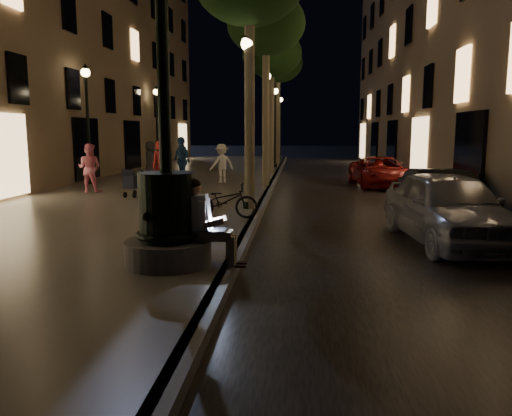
# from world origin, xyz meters

# --- Properties ---
(ground) EXTENTS (120.00, 120.00, 0.00)m
(ground) POSITION_xyz_m (0.00, 15.00, 0.00)
(ground) COLOR black
(ground) RESTS_ON ground
(cobble_lane) EXTENTS (6.00, 45.00, 0.02)m
(cobble_lane) POSITION_xyz_m (3.00, 15.00, 0.01)
(cobble_lane) COLOR black
(cobble_lane) RESTS_ON ground
(promenade) EXTENTS (8.00, 45.00, 0.20)m
(promenade) POSITION_xyz_m (-4.00, 15.00, 0.10)
(promenade) COLOR #656059
(promenade) RESTS_ON ground
(curb_strip) EXTENTS (0.25, 45.00, 0.20)m
(curb_strip) POSITION_xyz_m (0.00, 15.00, 0.10)
(curb_strip) COLOR #59595B
(curb_strip) RESTS_ON ground
(building_right) EXTENTS (8.00, 36.00, 15.00)m
(building_right) POSITION_xyz_m (10.00, 18.00, 7.50)
(building_right) COLOR #746348
(building_right) RESTS_ON ground
(building_left) EXTENTS (8.00, 36.00, 15.00)m
(building_left) POSITION_xyz_m (-12.00, 18.00, 7.50)
(building_left) COLOR #746348
(building_left) RESTS_ON ground
(fountain_lamppost) EXTENTS (1.40, 1.40, 5.21)m
(fountain_lamppost) POSITION_xyz_m (-1.00, 2.00, 1.21)
(fountain_lamppost) COLOR #59595B
(fountain_lamppost) RESTS_ON promenade
(seated_man_laptop) EXTENTS (1.03, 0.35, 1.40)m
(seated_man_laptop) POSITION_xyz_m (-0.39, 2.00, 0.93)
(seated_man_laptop) COLOR tan
(seated_man_laptop) RESTS_ON promenade
(tree_second) EXTENTS (3.00, 3.00, 7.40)m
(tree_second) POSITION_xyz_m (-0.20, 14.00, 6.33)
(tree_second) COLOR #6B604C
(tree_second) RESTS_ON promenade
(tree_third) EXTENTS (3.00, 3.00, 7.20)m
(tree_third) POSITION_xyz_m (-0.30, 20.00, 6.14)
(tree_third) COLOR #6B604C
(tree_third) RESTS_ON promenade
(tree_far) EXTENTS (3.00, 3.00, 7.50)m
(tree_far) POSITION_xyz_m (-0.22, 26.00, 6.43)
(tree_far) COLOR #6B604C
(tree_far) RESTS_ON promenade
(lamp_curb_a) EXTENTS (0.36, 0.36, 4.81)m
(lamp_curb_a) POSITION_xyz_m (-0.30, 8.00, 3.24)
(lamp_curb_a) COLOR black
(lamp_curb_a) RESTS_ON promenade
(lamp_curb_b) EXTENTS (0.36, 0.36, 4.81)m
(lamp_curb_b) POSITION_xyz_m (-0.30, 16.00, 3.24)
(lamp_curb_b) COLOR black
(lamp_curb_b) RESTS_ON promenade
(lamp_curb_c) EXTENTS (0.36, 0.36, 4.81)m
(lamp_curb_c) POSITION_xyz_m (-0.30, 24.00, 3.24)
(lamp_curb_c) COLOR black
(lamp_curb_c) RESTS_ON promenade
(lamp_curb_d) EXTENTS (0.36, 0.36, 4.81)m
(lamp_curb_d) POSITION_xyz_m (-0.30, 32.00, 3.24)
(lamp_curb_d) COLOR black
(lamp_curb_d) RESTS_ON promenade
(lamp_left_b) EXTENTS (0.36, 0.36, 4.81)m
(lamp_left_b) POSITION_xyz_m (-7.40, 14.00, 3.24)
(lamp_left_b) COLOR black
(lamp_left_b) RESTS_ON promenade
(lamp_left_c) EXTENTS (0.36, 0.36, 4.81)m
(lamp_left_c) POSITION_xyz_m (-7.40, 24.00, 3.24)
(lamp_left_c) COLOR black
(lamp_left_c) RESTS_ON promenade
(stroller) EXTENTS (0.59, 1.02, 1.03)m
(stroller) POSITION_xyz_m (-4.28, 10.13, 0.71)
(stroller) COLOR black
(stroller) RESTS_ON promenade
(car_front) EXTENTS (2.21, 4.64, 1.53)m
(car_front) POSITION_xyz_m (4.24, 4.86, 0.77)
(car_front) COLOR #9B9CA2
(car_front) RESTS_ON ground
(car_second) EXTENTS (1.63, 4.15, 1.35)m
(car_second) POSITION_xyz_m (4.91, 7.60, 0.67)
(car_second) COLOR black
(car_second) RESTS_ON ground
(car_third) EXTENTS (2.40, 4.67, 1.26)m
(car_third) POSITION_xyz_m (4.58, 15.78, 0.63)
(car_third) COLOR maroon
(car_third) RESTS_ON ground
(pedestrian_red) EXTENTS (0.79, 0.71, 1.82)m
(pedestrian_red) POSITION_xyz_m (-3.63, 11.17, 1.11)
(pedestrian_red) COLOR red
(pedestrian_red) RESTS_ON promenade
(pedestrian_pink) EXTENTS (0.86, 0.68, 1.72)m
(pedestrian_pink) POSITION_xyz_m (-6.25, 11.26, 1.06)
(pedestrian_pink) COLOR pink
(pedestrian_pink) RESTS_ON promenade
(pedestrian_white) EXTENTS (1.21, 1.06, 1.62)m
(pedestrian_white) POSITION_xyz_m (-2.11, 15.02, 1.01)
(pedestrian_white) COLOR white
(pedestrian_white) RESTS_ON promenade
(pedestrian_blue) EXTENTS (1.11, 1.14, 1.92)m
(pedestrian_blue) POSITION_xyz_m (-3.71, 14.53, 1.16)
(pedestrian_blue) COLOR #2A589C
(pedestrian_blue) RESTS_ON promenade
(pedestrian_dark) EXTENTS (0.58, 0.85, 1.67)m
(pedestrian_dark) POSITION_xyz_m (-5.84, 17.18, 1.04)
(pedestrian_dark) COLOR #343439
(pedestrian_dark) RESTS_ON promenade
(bicycle) EXTENTS (1.68, 0.65, 0.87)m
(bicycle) POSITION_xyz_m (-0.72, 6.39, 0.64)
(bicycle) COLOR black
(bicycle) RESTS_ON promenade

